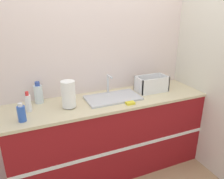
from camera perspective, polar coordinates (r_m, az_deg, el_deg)
name	(u,v)px	position (r m, az deg, el deg)	size (l,w,h in m)	color
wall_back	(99,58)	(2.54, -3.38, 8.13)	(4.57, 0.06, 2.60)	silver
wall_right	(194,56)	(2.86, 20.73, 8.26)	(0.06, 2.57, 2.60)	beige
counter_cabinet	(110,135)	(2.59, -0.56, -11.85)	(2.19, 0.59, 0.91)	maroon
sink	(113,97)	(2.39, 0.17, -1.99)	(0.59, 0.33, 0.24)	silver
paper_towel_roll	(69,94)	(2.17, -11.29, -1.26)	(0.14, 0.14, 0.28)	#4C4C51
dish_rack	(151,85)	(2.62, 10.25, 1.08)	(0.36, 0.20, 0.18)	white
bottle_clear	(38,94)	(2.38, -18.66, -1.02)	(0.09, 0.09, 0.23)	silver
bottle_white_spray	(28,103)	(2.22, -21.06, -3.26)	(0.06, 0.06, 0.20)	white
bottle_blue	(22,113)	(2.06, -22.56, -5.76)	(0.07, 0.07, 0.17)	#2D56B7
sponge	(130,103)	(2.26, 4.79, -3.55)	(0.09, 0.06, 0.02)	yellow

